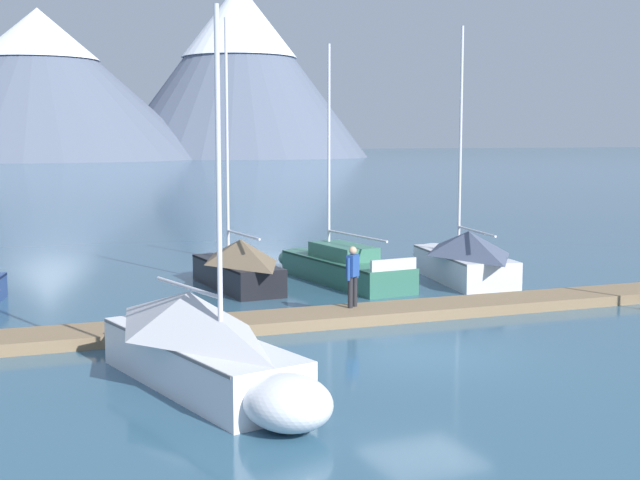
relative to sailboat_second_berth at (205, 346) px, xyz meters
The scene contains 9 objects.
ground_plane 5.54m from the sailboat_second_berth, ahead, with size 700.00×700.00×0.00m, color #335B75.
mountain_shoulder_ridge 203.65m from the sailboat_second_berth, 84.84° to the left, with size 79.16×79.16×35.35m.
mountain_east_summit 215.14m from the sailboat_second_berth, 71.40° to the left, with size 66.76×66.76×44.64m.
dock 7.24m from the sailboat_second_berth, 41.20° to the left, with size 23.11×2.92×0.30m.
sailboat_second_berth is the anchor object (origin of this frame).
sailboat_mid_dock_port 11.83m from the sailboat_second_berth, 68.99° to the left, with size 1.94×5.67×8.87m.
sailboat_mid_dock_starboard 13.59m from the sailboat_second_berth, 54.26° to the left, with size 2.34×7.61×8.17m.
sailboat_far_berth 15.23m from the sailboat_second_berth, 38.25° to the left, with size 3.15×6.94×8.75m.
person_on_dock 7.61m from the sailboat_second_berth, 41.83° to the left, with size 0.49×0.40×1.69m.
Camera 1 is at (-10.05, -17.01, 4.94)m, focal length 48.99 mm.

